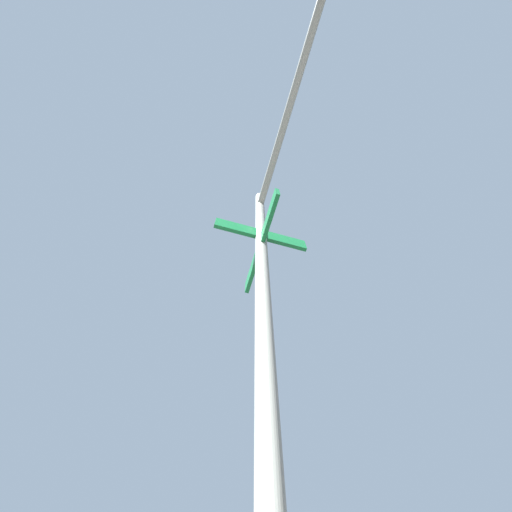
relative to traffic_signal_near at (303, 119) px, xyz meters
name	(u,v)px	position (x,y,z in m)	size (l,w,h in m)	color
traffic_signal_near	(303,119)	(0.00, 0.00, 0.00)	(2.40, 2.59, 6.01)	slate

